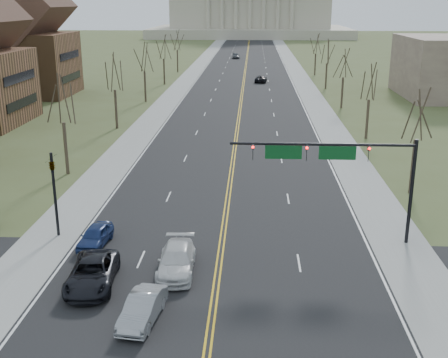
# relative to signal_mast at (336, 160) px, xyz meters

# --- Properties ---
(ground) EXTENTS (600.00, 600.00, 0.00)m
(ground) POSITION_rel_signal_mast_xyz_m (-7.45, -13.50, -5.76)
(ground) COLOR #485329
(ground) RESTS_ON ground
(road) EXTENTS (20.00, 380.00, 0.01)m
(road) POSITION_rel_signal_mast_xyz_m (-7.45, 96.50, -5.76)
(road) COLOR black
(road) RESTS_ON ground
(cross_road) EXTENTS (120.00, 14.00, 0.01)m
(cross_road) POSITION_rel_signal_mast_xyz_m (-7.45, -7.50, -5.76)
(cross_road) COLOR black
(cross_road) RESTS_ON ground
(sidewalk_left) EXTENTS (4.00, 380.00, 0.03)m
(sidewalk_left) POSITION_rel_signal_mast_xyz_m (-19.45, 96.50, -5.75)
(sidewalk_left) COLOR gray
(sidewalk_left) RESTS_ON ground
(sidewalk_right) EXTENTS (4.00, 380.00, 0.03)m
(sidewalk_right) POSITION_rel_signal_mast_xyz_m (4.55, 96.50, -5.75)
(sidewalk_right) COLOR gray
(sidewalk_right) RESTS_ON ground
(center_line) EXTENTS (0.42, 380.00, 0.01)m
(center_line) POSITION_rel_signal_mast_xyz_m (-7.45, 96.50, -5.75)
(center_line) COLOR gold
(center_line) RESTS_ON road
(edge_line_left) EXTENTS (0.15, 380.00, 0.01)m
(edge_line_left) POSITION_rel_signal_mast_xyz_m (-17.25, 96.50, -5.75)
(edge_line_left) COLOR silver
(edge_line_left) RESTS_ON road
(edge_line_right) EXTENTS (0.15, 380.00, 0.01)m
(edge_line_right) POSITION_rel_signal_mast_xyz_m (2.35, 96.50, -5.75)
(edge_line_right) COLOR silver
(edge_line_right) RESTS_ON road
(capitol) EXTENTS (90.00, 60.00, 50.00)m
(capitol) POSITION_rel_signal_mast_xyz_m (-7.45, 236.41, 8.44)
(capitol) COLOR #B1A994
(capitol) RESTS_ON ground
(signal_mast) EXTENTS (12.12, 0.44, 7.20)m
(signal_mast) POSITION_rel_signal_mast_xyz_m (0.00, 0.00, 0.00)
(signal_mast) COLOR black
(signal_mast) RESTS_ON ground
(signal_left) EXTENTS (0.32, 0.36, 6.00)m
(signal_left) POSITION_rel_signal_mast_xyz_m (-18.95, 0.00, -2.05)
(signal_left) COLOR black
(signal_left) RESTS_ON ground
(tree_r_0) EXTENTS (3.74, 3.74, 8.50)m
(tree_r_0) POSITION_rel_signal_mast_xyz_m (8.05, 10.50, 0.79)
(tree_r_0) COLOR #32281D
(tree_r_0) RESTS_ON ground
(tree_l_0) EXTENTS (3.96, 3.96, 9.00)m
(tree_l_0) POSITION_rel_signal_mast_xyz_m (-22.95, 14.50, 1.18)
(tree_l_0) COLOR #32281D
(tree_l_0) RESTS_ON ground
(tree_r_1) EXTENTS (3.74, 3.74, 8.50)m
(tree_r_1) POSITION_rel_signal_mast_xyz_m (8.05, 30.50, 0.79)
(tree_r_1) COLOR #32281D
(tree_r_1) RESTS_ON ground
(tree_l_1) EXTENTS (3.96, 3.96, 9.00)m
(tree_l_1) POSITION_rel_signal_mast_xyz_m (-22.95, 34.50, 1.18)
(tree_l_1) COLOR #32281D
(tree_l_1) RESTS_ON ground
(tree_r_2) EXTENTS (3.74, 3.74, 8.50)m
(tree_r_2) POSITION_rel_signal_mast_xyz_m (8.05, 50.50, 0.79)
(tree_r_2) COLOR #32281D
(tree_r_2) RESTS_ON ground
(tree_l_2) EXTENTS (3.96, 3.96, 9.00)m
(tree_l_2) POSITION_rel_signal_mast_xyz_m (-22.95, 54.50, 1.18)
(tree_l_2) COLOR #32281D
(tree_l_2) RESTS_ON ground
(tree_r_3) EXTENTS (3.74, 3.74, 8.50)m
(tree_r_3) POSITION_rel_signal_mast_xyz_m (8.05, 70.50, 0.79)
(tree_r_3) COLOR #32281D
(tree_r_3) RESTS_ON ground
(tree_l_3) EXTENTS (3.96, 3.96, 9.00)m
(tree_l_3) POSITION_rel_signal_mast_xyz_m (-22.95, 74.50, 1.18)
(tree_l_3) COLOR #32281D
(tree_l_3) RESTS_ON ground
(tree_r_4) EXTENTS (3.74, 3.74, 8.50)m
(tree_r_4) POSITION_rel_signal_mast_xyz_m (8.05, 90.50, 0.79)
(tree_r_4) COLOR #32281D
(tree_r_4) RESTS_ON ground
(tree_l_4) EXTENTS (3.96, 3.96, 9.00)m
(tree_l_4) POSITION_rel_signal_mast_xyz_m (-22.95, 94.50, 1.18)
(tree_l_4) COLOR #32281D
(tree_l_4) RESTS_ON ground
(bldg_left_far) EXTENTS (17.10, 14.28, 23.25)m
(bldg_left_far) POSITION_rel_signal_mast_xyz_m (-45.44, 60.50, 3.78)
(bldg_left_far) COLOR brown
(bldg_left_far) RESTS_ON ground
(car_sb_inner_lead) EXTENTS (2.04, 4.43, 1.41)m
(car_sb_inner_lead) POSITION_rel_signal_mast_xyz_m (-10.95, -10.60, -5.05)
(car_sb_inner_lead) COLOR gray
(car_sb_inner_lead) RESTS_ON road
(car_sb_outer_lead) EXTENTS (3.03, 5.75, 1.54)m
(car_sb_outer_lead) POSITION_rel_signal_mast_xyz_m (-14.56, -7.01, -4.98)
(car_sb_outer_lead) COLOR black
(car_sb_outer_lead) RESTS_ON road
(car_sb_inner_second) EXTENTS (2.29, 5.29, 1.52)m
(car_sb_inner_second) POSITION_rel_signal_mast_xyz_m (-9.94, -5.10, -4.99)
(car_sb_inner_second) COLOR silver
(car_sb_inner_second) RESTS_ON road
(car_sb_outer_second) EXTENTS (1.90, 4.09, 1.36)m
(car_sb_outer_second) POSITION_rel_signal_mast_xyz_m (-15.89, -1.51, -5.07)
(car_sb_outer_second) COLOR navy
(car_sb_outer_second) RESTS_ON road
(car_far_nb) EXTENTS (2.60, 4.97, 1.33)m
(car_far_nb) POSITION_rel_signal_mast_xyz_m (-3.98, 78.69, -5.08)
(car_far_nb) COLOR black
(car_far_nb) RESTS_ON road
(car_far_sb) EXTENTS (2.28, 4.89, 1.62)m
(car_far_sb) POSITION_rel_signal_mast_xyz_m (-10.62, 127.67, -4.94)
(car_far_sb) COLOR #515559
(car_far_sb) RESTS_ON road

